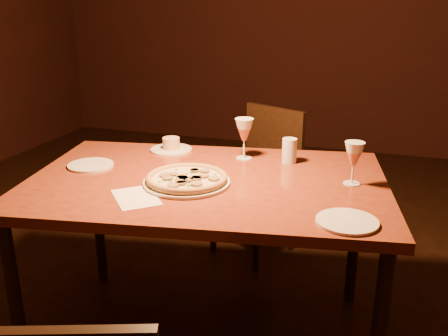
% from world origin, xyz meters
% --- Properties ---
extents(back_wall, '(6.00, 0.04, 3.00)m').
position_xyz_m(back_wall, '(0.00, 3.50, 1.50)').
color(back_wall, '#351211').
rests_on(back_wall, floor).
extents(dining_table, '(1.67, 1.23, 0.82)m').
position_xyz_m(dining_table, '(-0.09, 0.09, 0.75)').
color(dining_table, brown).
rests_on(dining_table, floor).
extents(chair_far, '(0.59, 0.59, 0.91)m').
position_xyz_m(chair_far, '(-0.09, 1.08, 0.52)').
color(chair_far, black).
rests_on(chair_far, floor).
extents(pizza_plate, '(0.36, 0.36, 0.04)m').
position_xyz_m(pizza_plate, '(-0.15, 0.01, 0.84)').
color(pizza_plate, silver).
rests_on(pizza_plate, dining_table).
extents(ramekin_saucer, '(0.21, 0.21, 0.07)m').
position_xyz_m(ramekin_saucer, '(-0.40, 0.43, 0.84)').
color(ramekin_saucer, silver).
rests_on(ramekin_saucer, dining_table).
extents(wine_glass_far, '(0.09, 0.09, 0.20)m').
position_xyz_m(wine_glass_far, '(-0.01, 0.42, 0.92)').
color(wine_glass_far, '#BF6A4F').
rests_on(wine_glass_far, dining_table).
extents(wine_glass_right, '(0.08, 0.08, 0.18)m').
position_xyz_m(wine_glass_right, '(0.51, 0.22, 0.91)').
color(wine_glass_right, '#BF6A4F').
rests_on(wine_glass_right, dining_table).
extents(water_tumbler, '(0.07, 0.07, 0.12)m').
position_xyz_m(water_tumbler, '(0.21, 0.43, 0.88)').
color(water_tumbler, silver).
rests_on(water_tumbler, dining_table).
extents(side_plate_left, '(0.21, 0.21, 0.01)m').
position_xyz_m(side_plate_left, '(-0.66, 0.08, 0.83)').
color(side_plate_left, silver).
rests_on(side_plate_left, dining_table).
extents(side_plate_near, '(0.22, 0.22, 0.01)m').
position_xyz_m(side_plate_near, '(0.53, -0.18, 0.83)').
color(side_plate_near, silver).
rests_on(side_plate_near, dining_table).
extents(menu_card, '(0.27, 0.27, 0.00)m').
position_xyz_m(menu_card, '(-0.28, -0.20, 0.82)').
color(menu_card, white).
rests_on(menu_card, dining_table).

